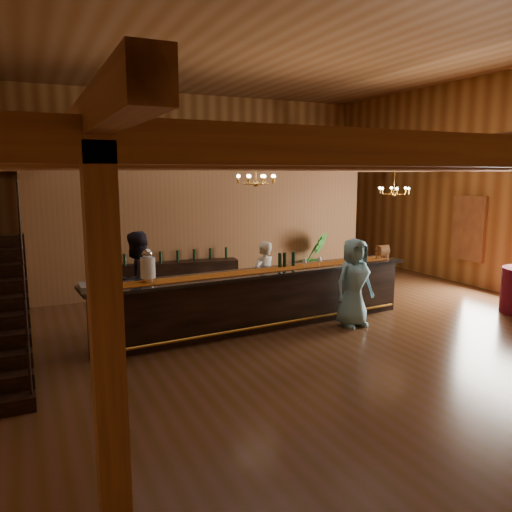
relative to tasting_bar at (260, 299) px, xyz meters
name	(u,v)px	position (x,y,z in m)	size (l,w,h in m)	color
floor	(294,320)	(0.83, 0.11, -0.57)	(14.00, 14.00, 0.00)	#442913
ceiling	(298,40)	(0.83, 0.11, 4.93)	(14.00, 14.00, 0.00)	brown
wall_back	(189,182)	(0.83, 7.11, 2.18)	(12.00, 0.10, 5.50)	olive
wall_right	(506,184)	(6.83, 0.11, 2.18)	(0.10, 14.00, 5.50)	olive
beam_grid	(284,162)	(0.83, 0.62, 2.67)	(11.90, 13.90, 0.39)	#9E6436
support_posts	(308,247)	(0.83, -0.39, 1.03)	(9.20, 10.20, 3.20)	#9E6436
partition_wall	(212,230)	(0.33, 3.61, 0.98)	(9.00, 0.18, 3.10)	brown
window_right_back	(469,228)	(6.78, 1.11, 0.98)	(0.12, 1.05, 1.75)	white
backroom_boxes	(196,257)	(0.53, 5.61, -0.05)	(4.10, 0.60, 1.10)	black
tasting_bar	(260,299)	(0.00, 0.00, 0.00)	(6.82, 1.34, 1.14)	black
beverage_dispenser	(148,266)	(-2.21, -0.10, 0.84)	(0.26, 0.26, 0.60)	silver
glass_rack_tray	(96,287)	(-3.12, -0.28, 0.61)	(0.50, 0.50, 0.10)	gray
raffle_drum	(382,251)	(3.10, 0.17, 0.73)	(0.34, 0.24, 0.30)	olive
bar_bottle_0	(280,260)	(0.52, 0.17, 0.71)	(0.07, 0.07, 0.30)	black
bar_bottle_1	(285,260)	(0.63, 0.18, 0.71)	(0.07, 0.07, 0.30)	black
bar_bottle_2	(293,259)	(0.84, 0.19, 0.71)	(0.07, 0.07, 0.30)	black
backbar_shelf	(178,278)	(-0.70, 3.32, -0.15)	(2.99, 0.47, 0.84)	black
chandelier_left	(256,179)	(0.16, 0.55, 2.33)	(0.80, 0.80, 0.45)	gold
chandelier_right	(394,190)	(4.63, 1.67, 2.01)	(0.80, 0.80, 0.78)	gold
bartender	(264,279)	(0.38, 0.63, 0.23)	(0.59, 0.39, 1.61)	silver
staff_second	(137,281)	(-2.22, 0.87, 0.39)	(0.94, 0.73, 1.93)	black
guest	(354,282)	(1.72, -0.70, 0.31)	(0.86, 0.56, 1.77)	#75B6CC
floor_plant	(315,257)	(3.19, 3.13, 0.13)	(0.77, 0.62, 1.41)	#287825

